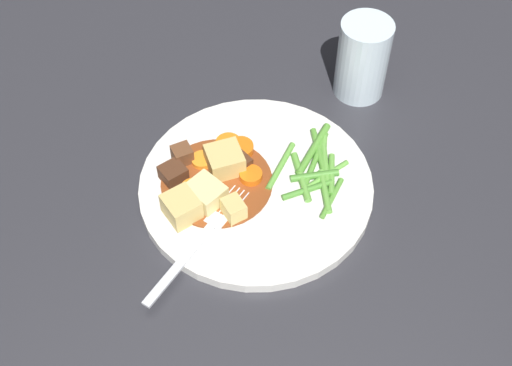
{
  "coord_description": "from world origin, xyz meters",
  "views": [
    {
      "loc": [
        0.05,
        0.47,
        0.63
      ],
      "look_at": [
        0.0,
        0.0,
        0.01
      ],
      "focal_mm": 47.56,
      "sensor_mm": 36.0,
      "label": 1
    }
  ],
  "objects_px": {
    "potato_chunk_2": "(225,161)",
    "meat_chunk_3": "(173,174)",
    "carrot_slice_0": "(228,145)",
    "carrot_slice_4": "(241,149)",
    "dinner_plate": "(256,187)",
    "carrot_slice_2": "(193,191)",
    "potato_chunk_3": "(181,207)",
    "potato_chunk_1": "(234,209)",
    "meat_chunk_1": "(241,162)",
    "meat_chunk_2": "(195,200)",
    "carrot_slice_1": "(251,176)",
    "water_glass": "(363,59)",
    "fork": "(200,240)",
    "carrot_slice_3": "(202,161)",
    "potato_chunk_0": "(206,194)",
    "meat_chunk_0": "(182,155)"
  },
  "relations": [
    {
      "from": "potato_chunk_2",
      "to": "meat_chunk_3",
      "type": "relative_size",
      "value": 1.47
    },
    {
      "from": "carrot_slice_0",
      "to": "carrot_slice_4",
      "type": "xyz_separation_m",
      "value": [
        -0.01,
        0.01,
        0.0
      ]
    },
    {
      "from": "dinner_plate",
      "to": "carrot_slice_2",
      "type": "xyz_separation_m",
      "value": [
        0.07,
        0.01,
        0.01
      ]
    },
    {
      "from": "potato_chunk_2",
      "to": "potato_chunk_3",
      "type": "distance_m",
      "value": 0.08
    },
    {
      "from": "potato_chunk_1",
      "to": "meat_chunk_1",
      "type": "xyz_separation_m",
      "value": [
        -0.01,
        -0.07,
        -0.0
      ]
    },
    {
      "from": "carrot_slice_0",
      "to": "carrot_slice_2",
      "type": "relative_size",
      "value": 1.07
    },
    {
      "from": "meat_chunk_2",
      "to": "potato_chunk_3",
      "type": "bearing_deg",
      "value": 36.04
    },
    {
      "from": "carrot_slice_0",
      "to": "carrot_slice_1",
      "type": "height_order",
      "value": "same"
    },
    {
      "from": "dinner_plate",
      "to": "water_glass",
      "type": "height_order",
      "value": "water_glass"
    },
    {
      "from": "meat_chunk_1",
      "to": "meat_chunk_2",
      "type": "relative_size",
      "value": 1.08
    },
    {
      "from": "meat_chunk_2",
      "to": "fork",
      "type": "relative_size",
      "value": 0.15
    },
    {
      "from": "fork",
      "to": "meat_chunk_2",
      "type": "bearing_deg",
      "value": -86.7
    },
    {
      "from": "potato_chunk_1",
      "to": "potato_chunk_2",
      "type": "distance_m",
      "value": 0.07
    },
    {
      "from": "carrot_slice_3",
      "to": "water_glass",
      "type": "bearing_deg",
      "value": -151.54
    },
    {
      "from": "potato_chunk_0",
      "to": "carrot_slice_4",
      "type": "bearing_deg",
      "value": -124.29
    },
    {
      "from": "carrot_slice_1",
      "to": "carrot_slice_4",
      "type": "bearing_deg",
      "value": -79.26
    },
    {
      "from": "carrot_slice_0",
      "to": "potato_chunk_3",
      "type": "distance_m",
      "value": 0.11
    },
    {
      "from": "carrot_slice_0",
      "to": "potato_chunk_2",
      "type": "height_order",
      "value": "potato_chunk_2"
    },
    {
      "from": "carrot_slice_2",
      "to": "meat_chunk_3",
      "type": "relative_size",
      "value": 1.04
    },
    {
      "from": "carrot_slice_0",
      "to": "potato_chunk_1",
      "type": "relative_size",
      "value": 1.18
    },
    {
      "from": "carrot_slice_1",
      "to": "meat_chunk_0",
      "type": "distance_m",
      "value": 0.08
    },
    {
      "from": "potato_chunk_1",
      "to": "meat_chunk_2",
      "type": "height_order",
      "value": "potato_chunk_1"
    },
    {
      "from": "carrot_slice_2",
      "to": "potato_chunk_0",
      "type": "xyz_separation_m",
      "value": [
        -0.01,
        0.01,
        0.01
      ]
    },
    {
      "from": "carrot_slice_2",
      "to": "meat_chunk_2",
      "type": "bearing_deg",
      "value": 93.99
    },
    {
      "from": "carrot_slice_0",
      "to": "potato_chunk_0",
      "type": "bearing_deg",
      "value": 67.27
    },
    {
      "from": "meat_chunk_2",
      "to": "potato_chunk_2",
      "type": "bearing_deg",
      "value": -127.58
    },
    {
      "from": "meat_chunk_1",
      "to": "meat_chunk_2",
      "type": "bearing_deg",
      "value": 41.18
    },
    {
      "from": "carrot_slice_3",
      "to": "potato_chunk_1",
      "type": "xyz_separation_m",
      "value": [
        -0.03,
        0.08,
        0.01
      ]
    },
    {
      "from": "carrot_slice_4",
      "to": "meat_chunk_3",
      "type": "distance_m",
      "value": 0.09
    },
    {
      "from": "dinner_plate",
      "to": "water_glass",
      "type": "bearing_deg",
      "value": -135.16
    },
    {
      "from": "dinner_plate",
      "to": "carrot_slice_2",
      "type": "bearing_deg",
      "value": 6.51
    },
    {
      "from": "carrot_slice_3",
      "to": "potato_chunk_2",
      "type": "bearing_deg",
      "value": 155.2
    },
    {
      "from": "meat_chunk_2",
      "to": "carrot_slice_4",
      "type": "bearing_deg",
      "value": -129.13
    },
    {
      "from": "fork",
      "to": "water_glass",
      "type": "distance_m",
      "value": 0.32
    },
    {
      "from": "potato_chunk_3",
      "to": "water_glass",
      "type": "height_order",
      "value": "water_glass"
    },
    {
      "from": "carrot_slice_3",
      "to": "fork",
      "type": "height_order",
      "value": "carrot_slice_3"
    },
    {
      "from": "dinner_plate",
      "to": "potato_chunk_3",
      "type": "bearing_deg",
      "value": 22.16
    },
    {
      "from": "carrot_slice_1",
      "to": "potato_chunk_1",
      "type": "relative_size",
      "value": 1.04
    },
    {
      "from": "water_glass",
      "to": "dinner_plate",
      "type": "bearing_deg",
      "value": 44.84
    },
    {
      "from": "meat_chunk_2",
      "to": "meat_chunk_3",
      "type": "height_order",
      "value": "meat_chunk_2"
    },
    {
      "from": "fork",
      "to": "carrot_slice_1",
      "type": "bearing_deg",
      "value": -129.14
    },
    {
      "from": "carrot_slice_4",
      "to": "potato_chunk_3",
      "type": "bearing_deg",
      "value": 48.45
    },
    {
      "from": "water_glass",
      "to": "potato_chunk_3",
      "type": "bearing_deg",
      "value": 38.02
    },
    {
      "from": "carrot_slice_2",
      "to": "fork",
      "type": "relative_size",
      "value": 0.19
    },
    {
      "from": "fork",
      "to": "dinner_plate",
      "type": "bearing_deg",
      "value": -133.74
    },
    {
      "from": "potato_chunk_2",
      "to": "water_glass",
      "type": "relative_size",
      "value": 0.37
    },
    {
      "from": "potato_chunk_3",
      "to": "fork",
      "type": "distance_m",
      "value": 0.04
    },
    {
      "from": "carrot_slice_0",
      "to": "carrot_slice_2",
      "type": "xyz_separation_m",
      "value": [
        0.05,
        0.06,
        0.0
      ]
    },
    {
      "from": "carrot_slice_3",
      "to": "potato_chunk_0",
      "type": "distance_m",
      "value": 0.06
    },
    {
      "from": "carrot_slice_3",
      "to": "carrot_slice_4",
      "type": "height_order",
      "value": "carrot_slice_4"
    }
  ]
}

